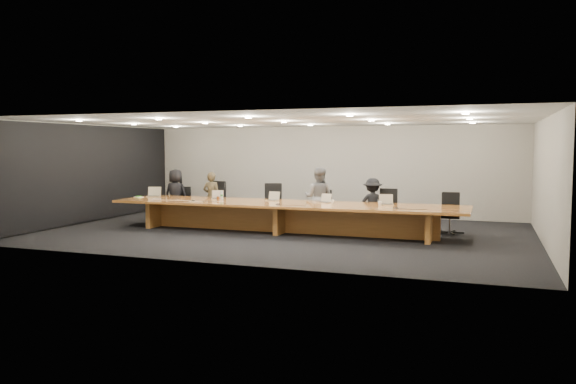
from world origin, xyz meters
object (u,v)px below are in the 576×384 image
Objects in this scene: person_c at (319,197)px; mic_left at (193,200)px; laptop_c at (272,196)px; chair_mid_left at (273,203)px; chair_right at (386,209)px; mic_right at (396,208)px; person_b at (212,197)px; paper_cup_far at (380,204)px; laptop_a at (154,192)px; laptop_e at (387,199)px; laptop_d at (324,198)px; mic_center at (278,204)px; chair_far_left at (181,203)px; laptop_b at (217,194)px; person_a at (176,195)px; chair_mid_right at (322,208)px; chair_far_right at (450,213)px; water_bottle at (222,195)px; amber_mug at (218,198)px; av_box at (156,199)px; conference_table at (284,212)px; chair_left at (213,201)px; person_d at (372,204)px; paper_cup_near at (332,201)px.

mic_left is (-2.97, -1.47, -0.04)m from person_c.
chair_mid_left is at bearing 117.73° from laptop_c.
chair_right reaches higher than mic_right.
chair_right is at bearing 17.69° from mic_left.
paper_cup_far is at bearing 164.03° from person_b.
laptop_a is 1.09× the size of laptop_e.
chair_right is 1.68m from laptop_d.
person_c is 11.90× the size of mic_center.
laptop_b is (1.60, -0.83, 0.37)m from chair_far_left.
laptop_e is at bearing 171.36° from person_a.
laptop_c is at bearing 166.68° from mic_right.
laptop_b is at bearing -161.69° from chair_mid_right.
chair_far_right is 4.77× the size of water_bottle.
person_a is 2.21m from amber_mug.
person_a reaches higher than av_box.
paper_cup_far is 4.82m from mic_left.
chair_mid_left reaches higher than amber_mug.
laptop_a reaches higher than laptop_d.
laptop_d is at bearing -47.22° from chair_mid_left.
chair_right is 8.11× the size of mic_center.
conference_table is 1.96m from amber_mug.
chair_mid_left reaches higher than water_bottle.
paper_cup_far is at bearing -29.15° from chair_mid_right.
chair_mid_right reaches higher than laptop_c.
laptop_a is at bearing -168.80° from chair_right.
mic_right is (6.34, 0.02, -0.00)m from av_box.
paper_cup_far is at bearing -2.43° from water_bottle.
laptop_c is (-0.48, 0.42, 0.35)m from conference_table.
chair_mid_right is 3.05× the size of laptop_e.
chair_mid_right is 3.29× the size of laptop_c.
laptop_d is (5.00, -0.00, -0.03)m from laptop_a.
laptop_b is 1.61m from av_box.
amber_mug is (-1.11, -1.17, 0.22)m from chair_mid_left.
person_b is at bearing 166.98° from chair_mid_left.
laptop_c is 3.44m from mic_right.
amber_mug reaches higher than mic_right.
laptop_a is (-1.47, -0.80, 0.30)m from chair_left.
laptop_b is (-6.02, -0.77, 0.35)m from chair_far_right.
mic_right is (3.35, -0.79, -0.11)m from laptop_c.
chair_mid_right reaches higher than chair_far_left.
av_box is at bearing -173.57° from conference_table.
laptop_a is at bearing 173.79° from mic_right.
water_bottle reaches higher than mic_right.
av_box and mic_center have the same top height.
conference_table is at bearing 15.47° from person_d.
laptop_a is at bearing 174.65° from conference_table.
laptop_b is at bearing 178.16° from paper_cup_near.
laptop_c is 1.42× the size of water_bottle.
chair_left is at bearing -175.86° from chair_right.
laptop_b is at bearing 171.27° from mic_right.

